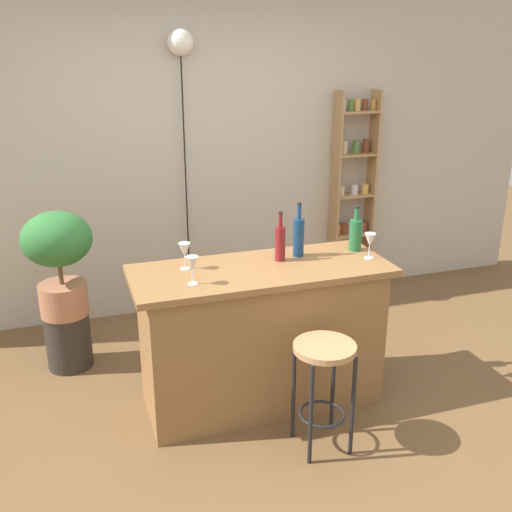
# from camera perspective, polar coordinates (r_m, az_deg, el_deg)

# --- Properties ---
(ground) EXTENTS (12.00, 12.00, 0.00)m
(ground) POSITION_cam_1_polar(r_m,az_deg,el_deg) (3.75, 2.01, -15.95)
(ground) COLOR brown
(back_wall) EXTENTS (6.40, 0.10, 2.80)m
(back_wall) POSITION_cam_1_polar(r_m,az_deg,el_deg) (4.99, -5.74, 10.49)
(back_wall) COLOR #BCB2A3
(back_wall) RESTS_ON ground
(kitchen_counter) EXTENTS (1.58, 0.63, 0.92)m
(kitchen_counter) POSITION_cam_1_polar(r_m,az_deg,el_deg) (3.75, 0.49, -7.65)
(kitchen_counter) COLOR olive
(kitchen_counter) RESTS_ON ground
(bar_stool) EXTENTS (0.35, 0.35, 0.65)m
(bar_stool) POSITION_cam_1_polar(r_m,az_deg,el_deg) (3.35, 6.55, -10.97)
(bar_stool) COLOR black
(bar_stool) RESTS_ON ground
(spice_shelf) EXTENTS (0.38, 0.17, 1.83)m
(spice_shelf) POSITION_cam_1_polar(r_m,az_deg,el_deg) (5.41, 9.33, 5.93)
(spice_shelf) COLOR #A87F51
(spice_shelf) RESTS_ON ground
(plant_stool) EXTENTS (0.31, 0.31, 0.41)m
(plant_stool) POSITION_cam_1_polar(r_m,az_deg,el_deg) (4.46, -17.64, -7.72)
(plant_stool) COLOR #2D2823
(plant_stool) RESTS_ON ground
(potted_plant) EXTENTS (0.47, 0.42, 0.74)m
(potted_plant) POSITION_cam_1_polar(r_m,az_deg,el_deg) (4.21, -18.53, 0.16)
(potted_plant) COLOR #A86B4C
(potted_plant) RESTS_ON plant_stool
(bottle_wine_red) EXTENTS (0.07, 0.07, 0.35)m
(bottle_wine_red) POSITION_cam_1_polar(r_m,az_deg,el_deg) (3.73, 4.13, 1.93)
(bottle_wine_red) COLOR navy
(bottle_wine_red) RESTS_ON kitchen_counter
(bottle_vinegar) EXTENTS (0.08, 0.08, 0.30)m
(bottle_vinegar) POSITION_cam_1_polar(r_m,az_deg,el_deg) (3.89, 9.59, 2.12)
(bottle_vinegar) COLOR #236638
(bottle_vinegar) RESTS_ON kitchen_counter
(bottle_olive_oil) EXTENTS (0.06, 0.06, 0.31)m
(bottle_olive_oil) POSITION_cam_1_polar(r_m,az_deg,el_deg) (3.65, 2.35, 1.33)
(bottle_olive_oil) COLOR maroon
(bottle_olive_oil) RESTS_ON kitchen_counter
(wine_glass_left) EXTENTS (0.07, 0.07, 0.16)m
(wine_glass_left) POSITION_cam_1_polar(r_m,az_deg,el_deg) (3.30, -6.18, -0.82)
(wine_glass_left) COLOR silver
(wine_glass_left) RESTS_ON kitchen_counter
(wine_glass_center) EXTENTS (0.07, 0.07, 0.16)m
(wine_glass_center) POSITION_cam_1_polar(r_m,az_deg,el_deg) (3.75, 10.94, 1.47)
(wine_glass_center) COLOR silver
(wine_glass_center) RESTS_ON kitchen_counter
(wine_glass_right) EXTENTS (0.07, 0.07, 0.16)m
(wine_glass_right) POSITION_cam_1_polar(r_m,az_deg,el_deg) (3.53, -6.92, 0.53)
(wine_glass_right) COLOR silver
(wine_glass_right) RESTS_ON kitchen_counter
(pendant_globe_light) EXTENTS (0.20, 0.20, 2.31)m
(pendant_globe_light) POSITION_cam_1_polar(r_m,az_deg,el_deg) (4.79, -7.30, 19.32)
(pendant_globe_light) COLOR black
(pendant_globe_light) RESTS_ON ground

